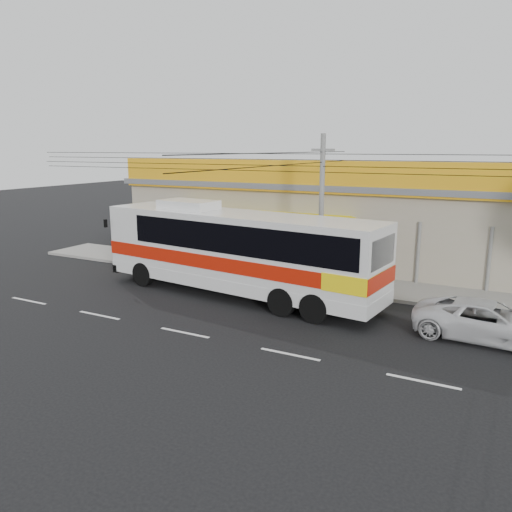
{
  "coord_description": "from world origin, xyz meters",
  "views": [
    {
      "loc": [
        9.79,
        -15.88,
        6.31
      ],
      "look_at": [
        0.45,
        2.0,
        1.92
      ],
      "focal_mm": 35.0,
      "sensor_mm": 36.0,
      "label": 1
    }
  ],
  "objects": [
    {
      "name": "motorbike_red",
      "position": [
        -9.81,
        6.07,
        0.61
      ],
      "size": [
        1.85,
        1.1,
        0.92
      ],
      "primitive_type": "imported",
      "rotation": [
        0.0,
        0.0,
        1.87
      ],
      "color": "maroon",
      "rests_on": "sidewalk"
    },
    {
      "name": "utility_pole",
      "position": [
        2.23,
        4.79,
        5.7
      ],
      "size": [
        34.0,
        14.0,
        6.91
      ],
      "color": "slate",
      "rests_on": "ground"
    },
    {
      "name": "lane_markings",
      "position": [
        0.0,
        -2.5,
        0.0
      ],
      "size": [
        50.0,
        0.12,
        0.01
      ],
      "primitive_type": null,
      "color": "silver",
      "rests_on": "ground"
    },
    {
      "name": "sidewalk",
      "position": [
        0.0,
        6.0,
        0.07
      ],
      "size": [
        30.0,
        3.2,
        0.15
      ],
      "primitive_type": "cube",
      "color": "gray",
      "rests_on": "ground"
    },
    {
      "name": "motorbike_dark",
      "position": [
        -5.55,
        5.41,
        0.64
      ],
      "size": [
        1.65,
        0.57,
        0.98
      ],
      "primitive_type": "imported",
      "rotation": [
        0.0,
        0.0,
        1.64
      ],
      "color": "black",
      "rests_on": "sidewalk"
    },
    {
      "name": "coach_bus",
      "position": [
        -0.42,
        2.25,
        2.14
      ],
      "size": [
        13.2,
        4.25,
        4.0
      ],
      "rotation": [
        0.0,
        0.0,
        -0.12
      ],
      "color": "silver",
      "rests_on": "ground"
    },
    {
      "name": "ground",
      "position": [
        0.0,
        0.0,
        0.0
      ],
      "size": [
        120.0,
        120.0,
        0.0
      ],
      "primitive_type": "plane",
      "color": "black",
      "rests_on": "ground"
    },
    {
      "name": "storefront_building",
      "position": [
        -0.01,
        11.54,
        2.3
      ],
      "size": [
        22.6,
        9.2,
        5.7
      ],
      "color": "gray",
      "rests_on": "ground"
    },
    {
      "name": "white_car",
      "position": [
        9.35,
        1.65,
        0.66
      ],
      "size": [
        4.84,
        2.42,
        1.32
      ],
      "primitive_type": "imported",
      "rotation": [
        0.0,
        0.0,
        1.52
      ],
      "color": "silver",
      "rests_on": "ground"
    }
  ]
}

